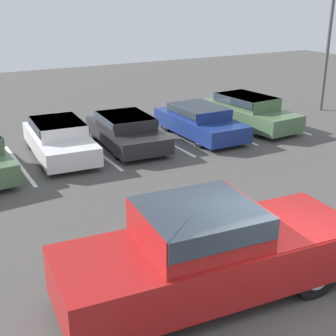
{
  "coord_description": "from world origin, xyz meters",
  "views": [
    {
      "loc": [
        -5.27,
        -5.08,
        5.28
      ],
      "look_at": [
        0.32,
        4.92,
        1.0
      ],
      "focal_mm": 50.0,
      "sensor_mm": 36.0,
      "label": 1
    }
  ],
  "objects": [
    {
      "name": "parked_sedan_c",
      "position": [
        1.46,
        10.09,
        0.62
      ],
      "size": [
        2.13,
        4.34,
        1.14
      ],
      "rotation": [
        0.0,
        0.0,
        -1.64
      ],
      "color": "#232326",
      "rests_on": "ground_plane"
    },
    {
      "name": "stall_stripe_c",
      "position": [
        0.24,
        9.94,
        0.0
      ],
      "size": [
        0.12,
        4.42,
        0.01
      ],
      "primitive_type": "cube",
      "color": "white",
      "rests_on": "ground_plane"
    },
    {
      "name": "pickup_truck",
      "position": [
        -0.96,
        0.99,
        0.91
      ],
      "size": [
        5.83,
        2.47,
        1.84
      ],
      "rotation": [
        0.0,
        0.0,
        -0.09
      ],
      "color": "#A51919",
      "rests_on": "ground_plane"
    },
    {
      "name": "parked_sedan_e",
      "position": [
        7.0,
        10.07,
        0.69
      ],
      "size": [
        2.13,
        4.84,
        1.31
      ],
      "rotation": [
        0.0,
        0.0,
        -1.5
      ],
      "color": "#4C6B47",
      "rests_on": "ground_plane"
    },
    {
      "name": "stall_stripe_f",
      "position": [
        8.46,
        9.94,
        0.0
      ],
      "size": [
        0.12,
        4.42,
        0.01
      ],
      "primitive_type": "cube",
      "color": "white",
      "rests_on": "ground_plane"
    },
    {
      "name": "stall_stripe_d",
      "position": [
        2.98,
        9.94,
        0.0
      ],
      "size": [
        0.12,
        4.42,
        0.01
      ],
      "primitive_type": "cube",
      "color": "white",
      "rests_on": "ground_plane"
    },
    {
      "name": "stall_stripe_e",
      "position": [
        5.72,
        9.94,
        0.0
      ],
      "size": [
        0.12,
        4.42,
        0.01
      ],
      "primitive_type": "cube",
      "color": "white",
      "rests_on": "ground_plane"
    },
    {
      "name": "stall_stripe_b",
      "position": [
        -2.5,
        9.94,
        0.0
      ],
      "size": [
        0.12,
        4.42,
        0.01
      ],
      "primitive_type": "cube",
      "color": "white",
      "rests_on": "ground_plane"
    },
    {
      "name": "ground_plane",
      "position": [
        0.0,
        0.0,
        0.0
      ],
      "size": [
        60.0,
        60.0,
        0.0
      ],
      "primitive_type": "plane",
      "color": "#4C4947"
    },
    {
      "name": "light_post",
      "position": [
        12.01,
        10.68,
        4.26
      ],
      "size": [
        0.7,
        0.36,
        6.75
      ],
      "color": "#515156",
      "rests_on": "ground_plane"
    },
    {
      "name": "parked_sedan_b",
      "position": [
        -1.04,
        10.14,
        0.66
      ],
      "size": [
        2.06,
        4.42,
        1.24
      ],
      "rotation": [
        0.0,
        0.0,
        -1.64
      ],
      "color": "silver",
      "rests_on": "ground_plane"
    },
    {
      "name": "parked_sedan_d",
      "position": [
        4.5,
        9.86,
        0.64
      ],
      "size": [
        1.83,
        4.36,
        1.19
      ],
      "rotation": [
        0.0,
        0.0,
        -1.58
      ],
      "color": "navy",
      "rests_on": "ground_plane"
    },
    {
      "name": "wheel_stop_curb",
      "position": [
        6.73,
        12.62,
        0.07
      ],
      "size": [
        1.95,
        0.2,
        0.14
      ],
      "primitive_type": "cube",
      "color": "#B7B2A8",
      "rests_on": "ground_plane"
    }
  ]
}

